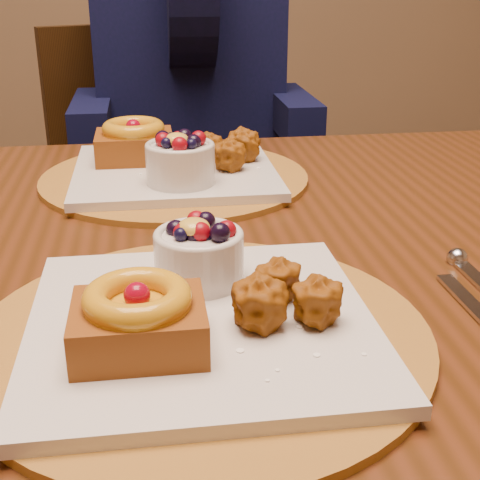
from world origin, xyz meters
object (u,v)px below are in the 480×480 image
place_setting_near (198,313)px  chair_far (160,204)px  place_setting_far (172,164)px  diner (189,49)px  dining_table (187,299)px

place_setting_near → chair_far: bearing=90.7°
place_setting_far → diner: diner is taller
place_setting_near → diner: size_ratio=0.47×
place_setting_near → place_setting_far: 0.43m
dining_table → diner: 0.84m
place_setting_near → diner: (0.07, 1.03, 0.09)m
place_setting_near → chair_far: 1.08m
place_setting_far → chair_far: size_ratio=0.42×
chair_far → diner: diner is taller
dining_table → chair_far: 0.85m
dining_table → chair_far: (-0.01, 0.83, -0.17)m
place_setting_near → place_setting_far: bearing=90.1°
place_setting_near → diner: bearing=86.3°
diner → dining_table: bearing=-118.1°
place_setting_near → chair_far: (-0.01, 1.05, -0.27)m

